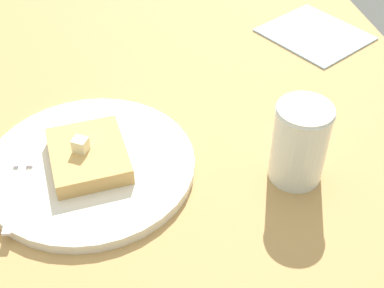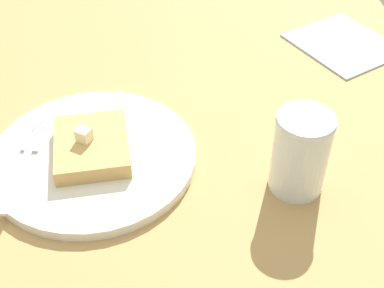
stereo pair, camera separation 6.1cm
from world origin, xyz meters
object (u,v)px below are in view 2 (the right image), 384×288
Objects in this scene: syrup_jar at (300,156)px; napkin at (343,44)px; plate at (93,156)px; fork at (27,157)px.

syrup_jar reaches higher than napkin.
syrup_jar is at bearing 165.95° from plate.
fork is (7.80, 0.34, 0.73)cm from plate.
syrup_jar reaches higher than fork.
syrup_jar is at bearing 169.95° from fork.
fork is 1.07× the size of napkin.
plate is 7.84cm from fork.
fork is 51.83cm from napkin.
syrup_jar reaches higher than plate.
plate reaches higher than napkin.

